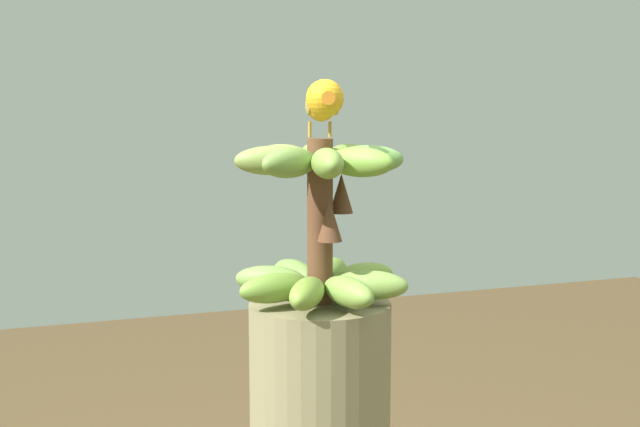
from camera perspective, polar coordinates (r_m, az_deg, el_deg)
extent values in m
cylinder|color=brown|center=(1.23, 0.00, -0.57)|extent=(0.04, 0.04, 0.25)
ellipsoid|color=olive|center=(1.18, -0.89, -5.48)|extent=(0.12, 0.10, 0.04)
ellipsoid|color=#79A043|center=(1.19, 1.95, -5.38)|extent=(0.12, 0.07, 0.04)
ellipsoid|color=#7CA146|center=(1.23, 3.50, -4.88)|extent=(0.10, 0.12, 0.04)
ellipsoid|color=olive|center=(1.29, 2.94, -4.34)|extent=(0.07, 0.12, 0.04)
ellipsoid|color=olive|center=(1.32, 0.79, -4.03)|extent=(0.12, 0.10, 0.04)
ellipsoid|color=olive|center=(1.32, -1.76, -4.11)|extent=(0.12, 0.07, 0.04)
ellipsoid|color=#73A048|center=(1.27, -3.40, -4.54)|extent=(0.10, 0.12, 0.04)
ellipsoid|color=olive|center=(1.21, -3.13, -5.11)|extent=(0.07, 0.12, 0.04)
ellipsoid|color=olive|center=(1.17, -2.06, 3.49)|extent=(0.10, 0.12, 0.04)
ellipsoid|color=olive|center=(1.16, 0.50, 3.45)|extent=(0.12, 0.06, 0.04)
ellipsoid|color=#71A13A|center=(1.18, 2.73, 3.53)|extent=(0.12, 0.10, 0.04)
ellipsoid|color=#6BA14B|center=(1.24, 3.23, 3.69)|extent=(0.06, 0.12, 0.04)
ellipsoid|color=olive|center=(1.28, 1.88, 3.83)|extent=(0.10, 0.12, 0.04)
ellipsoid|color=olive|center=(1.29, -0.45, 3.87)|extent=(0.12, 0.06, 0.04)
ellipsoid|color=olive|center=(1.27, -2.55, 3.79)|extent=(0.12, 0.10, 0.04)
ellipsoid|color=olive|center=(1.22, -3.28, 3.63)|extent=(0.06, 0.12, 0.04)
cone|color=brown|center=(1.19, 0.61, -0.49)|extent=(0.04, 0.04, 0.06)
cone|color=brown|center=(1.26, 1.47, 1.39)|extent=(0.04, 0.04, 0.06)
cylinder|color=#C68933|center=(1.27, -0.52, 5.76)|extent=(0.01, 0.01, 0.02)
cylinder|color=#C68933|center=(1.27, 0.69, 5.77)|extent=(0.01, 0.00, 0.02)
ellipsoid|color=orange|center=(1.27, 0.09, 7.34)|extent=(0.10, 0.07, 0.05)
ellipsoid|color=olive|center=(1.27, -0.94, 7.34)|extent=(0.07, 0.02, 0.03)
ellipsoid|color=olive|center=(1.28, 1.07, 7.34)|extent=(0.07, 0.02, 0.03)
cube|color=olive|center=(1.34, -0.20, 7.44)|extent=(0.06, 0.04, 0.01)
sphere|color=gold|center=(1.23, 0.26, 7.87)|extent=(0.06, 0.06, 0.06)
sphere|color=black|center=(1.22, 1.28, 8.07)|extent=(0.01, 0.01, 0.01)
cone|color=orange|center=(1.19, 0.43, 7.89)|extent=(0.04, 0.03, 0.02)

